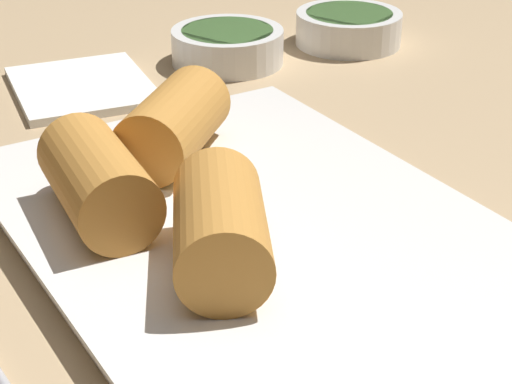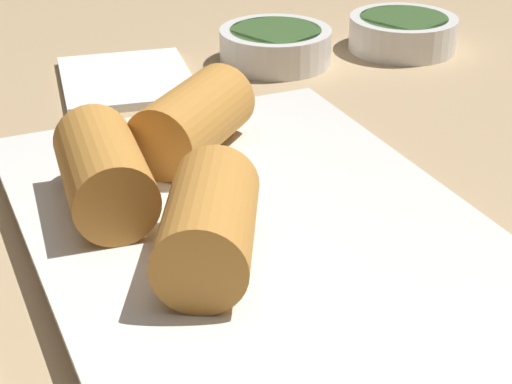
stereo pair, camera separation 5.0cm
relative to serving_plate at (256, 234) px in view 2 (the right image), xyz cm
name	(u,v)px [view 2 (the right image)]	position (x,y,z in cm)	size (l,w,h in cm)	color
table_surface	(304,267)	(1.24, 2.16, -1.76)	(180.00, 140.00, 2.00)	tan
serving_plate	(256,234)	(0.00, 0.00, 0.00)	(31.17, 21.85, 1.50)	white
roll_front_left	(209,220)	(2.35, -3.36, 2.85)	(9.10, 7.41, 4.22)	#C68438
roll_front_right	(196,117)	(-9.10, 0.25, 2.85)	(8.55, 8.80, 4.22)	#C68438
roll_back_left	(103,168)	(-4.82, -6.40, 2.85)	(8.97, 5.03, 4.22)	#C68438
dipping_bowl_near	(275,45)	(-25.13, 12.79, 0.73)	(8.88, 8.88, 2.74)	white
dipping_bowl_far	(403,32)	(-23.97, 23.89, 0.73)	(8.88, 8.88, 2.74)	white
napkin	(127,79)	(-25.45, 0.63, -0.46)	(12.56, 11.15, 0.60)	white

